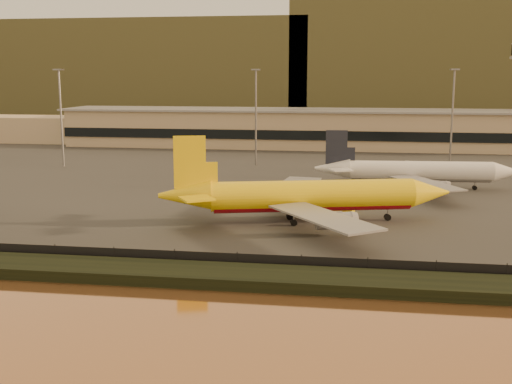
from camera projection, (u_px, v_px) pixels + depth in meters
The scene contains 11 objects.
ground at pixel (240, 244), 92.77m from camera, with size 900.00×900.00×0.00m, color black.
embankment at pixel (214, 276), 76.12m from camera, with size 320.00×7.00×1.40m, color black.
tarmac at pixel (298, 159), 185.08m from camera, with size 320.00×220.00×0.20m, color #2D2D2D.
perimeter_fence at pixel (221, 261), 79.90m from camera, with size 300.00×0.05×2.20m, color black.
terminal_building at pixel (263, 128), 215.84m from camera, with size 202.00×25.00×12.60m.
apron_light_masts at pixel (351, 109), 160.56m from camera, with size 152.20×12.20×25.40m.
distant_hills at pixel (300, 63), 420.63m from camera, with size 470.00×160.00×70.00m.
dhl_cargo_jet at pixel (307, 197), 104.95m from camera, with size 47.89×45.92×14.48m.
white_narrowbody_jet at pixel (417, 172), 135.51m from camera, with size 43.18×42.04×12.40m.
gse_vehicle_yellow at pixel (344, 207), 113.98m from camera, with size 3.59×1.62×1.62m, color yellow.
gse_vehicle_white at pixel (232, 189), 131.22m from camera, with size 4.08×1.84×1.84m, color white.
Camera 1 is at (16.01, -88.44, 24.29)m, focal length 45.00 mm.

